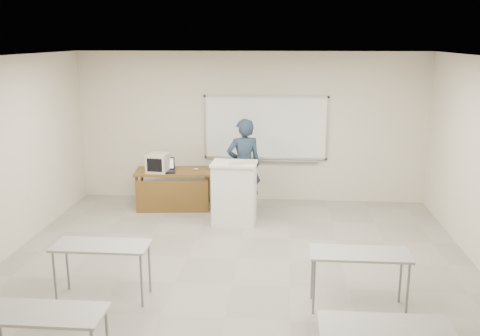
# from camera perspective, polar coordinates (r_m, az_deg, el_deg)

# --- Properties ---
(floor) EXTENTS (7.00, 8.00, 0.01)m
(floor) POSITION_cam_1_polar(r_m,az_deg,el_deg) (7.40, -0.84, -12.38)
(floor) COLOR gray
(floor) RESTS_ON ground
(whiteboard) EXTENTS (2.48, 0.10, 1.31)m
(whiteboard) POSITION_cam_1_polar(r_m,az_deg,el_deg) (10.73, 2.75, 4.22)
(whiteboard) COLOR white
(whiteboard) RESTS_ON floor
(student_desks) EXTENTS (4.40, 2.20, 0.73)m
(student_desks) POSITION_cam_1_polar(r_m,az_deg,el_deg) (5.90, -2.15, -12.24)
(student_desks) COLOR gray
(student_desks) RESTS_ON floor
(instructor_desk) EXTENTS (1.44, 0.72, 0.75)m
(instructor_desk) POSITION_cam_1_polar(r_m,az_deg,el_deg) (10.39, -7.24, -1.48)
(instructor_desk) COLOR brown
(instructor_desk) RESTS_ON floor
(podium) EXTENTS (0.79, 0.58, 1.12)m
(podium) POSITION_cam_1_polar(r_m,az_deg,el_deg) (9.54, -0.62, -2.65)
(podium) COLOR white
(podium) RESTS_ON floor
(crt_monitor) EXTENTS (0.39, 0.44, 0.37)m
(crt_monitor) POSITION_cam_1_polar(r_m,az_deg,el_deg) (10.33, -8.67, 0.57)
(crt_monitor) COLOR #BDB29C
(crt_monitor) RESTS_ON instructor_desk
(laptop) EXTENTS (0.34, 0.32, 0.25)m
(laptop) POSITION_cam_1_polar(r_m,az_deg,el_deg) (10.33, -7.84, -0.08)
(laptop) COLOR black
(laptop) RESTS_ON instructor_desk
(mouse) EXTENTS (0.11, 0.08, 0.04)m
(mouse) POSITION_cam_1_polar(r_m,az_deg,el_deg) (10.40, -4.71, -0.12)
(mouse) COLOR #B1B3B9
(mouse) RESTS_ON instructor_desk
(keyboard) EXTENTS (0.48, 0.29, 0.03)m
(keyboard) POSITION_cam_1_polar(r_m,az_deg,el_deg) (9.27, 0.23, 0.49)
(keyboard) COLOR #BDB29C
(keyboard) RESTS_ON podium
(presenter) EXTENTS (0.76, 0.61, 1.80)m
(presenter) POSITION_cam_1_polar(r_m,az_deg,el_deg) (10.09, 0.41, 0.25)
(presenter) COLOR black
(presenter) RESTS_ON floor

